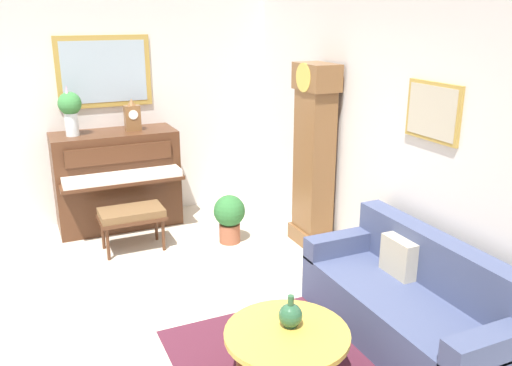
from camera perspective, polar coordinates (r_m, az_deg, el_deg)
name	(u,v)px	position (r m, az deg, el deg)	size (l,w,h in m)	color
ground_plane	(141,324)	(4.88, -12.17, -14.47)	(6.40, 6.00, 0.10)	beige
wall_left	(85,109)	(6.81, -17.78, 7.53)	(0.13, 4.90, 2.80)	silver
wall_back	(381,135)	(5.27, 13.17, 5.04)	(5.30, 0.13, 2.80)	silver
piano	(117,179)	(6.68, -14.58, 0.40)	(0.87, 1.44, 1.18)	#4C2B19
piano_bench	(132,215)	(6.00, -13.13, -3.37)	(0.42, 0.70, 0.48)	#4C2B19
grandfather_clock	(314,161)	(5.88, 6.18, 2.31)	(0.52, 0.34, 2.03)	brown
couch	(411,304)	(4.51, 16.25, -12.31)	(1.90, 0.80, 0.84)	#424C70
coffee_table	(287,335)	(3.86, 3.32, -15.93)	(0.88, 0.88, 0.41)	gold
mantel_clock	(132,116)	(6.54, -13.05, 6.95)	(0.13, 0.18, 0.38)	brown
flower_vase	(70,108)	(6.42, -19.22, 7.53)	(0.26, 0.26, 0.58)	silver
green_jug	(290,315)	(3.86, 3.70, -13.89)	(0.17, 0.17, 0.24)	#234C33
potted_plant	(229,216)	(6.08, -2.85, -3.49)	(0.36, 0.36, 0.56)	#935138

